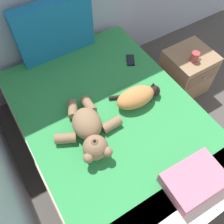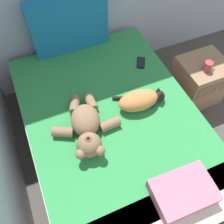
% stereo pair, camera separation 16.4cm
% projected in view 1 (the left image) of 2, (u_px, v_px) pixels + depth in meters
% --- Properties ---
extents(bed, '(1.42, 2.03, 0.54)m').
position_uv_depth(bed, '(112.00, 132.00, 2.23)').
color(bed, '#9E7A56').
rests_on(bed, ground_plane).
extents(patterned_cushion, '(0.72, 0.13, 0.53)m').
position_uv_depth(patterned_cushion, '(55.00, 29.00, 2.22)').
color(patterned_cushion, '#1972AD').
rests_on(patterned_cushion, bed).
extents(cat, '(0.42, 0.27, 0.15)m').
position_uv_depth(cat, '(137.00, 97.00, 2.03)').
color(cat, '#D18447').
rests_on(cat, bed).
extents(teddy_bear, '(0.53, 0.62, 0.20)m').
position_uv_depth(teddy_bear, '(89.00, 131.00, 1.83)').
color(teddy_bear, '#937051').
rests_on(teddy_bear, bed).
extents(cell_phone, '(0.14, 0.16, 0.01)m').
position_uv_depth(cell_phone, '(130.00, 60.00, 2.37)').
color(cell_phone, black).
rests_on(cell_phone, bed).
extents(throw_pillow, '(0.41, 0.29, 0.11)m').
position_uv_depth(throw_pillow, '(194.00, 180.00, 1.64)').
color(throw_pillow, '#D1728C').
rests_on(throw_pillow, bed).
extents(nightstand, '(0.46, 0.46, 0.50)m').
position_uv_depth(nightstand, '(186.00, 72.00, 2.68)').
color(nightstand, '#9E7A56').
rests_on(nightstand, ground_plane).
extents(mug, '(0.12, 0.08, 0.09)m').
position_uv_depth(mug, '(195.00, 57.00, 2.39)').
color(mug, '#B23F3F').
rests_on(mug, nightstand).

